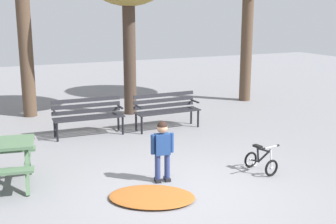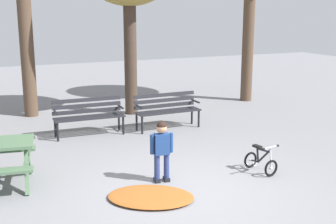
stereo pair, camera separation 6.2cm
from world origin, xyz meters
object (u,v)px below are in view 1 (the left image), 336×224
Objects in this scene: park_bench_far_left at (88,114)px; child_standing at (162,147)px; park_bench_left at (166,108)px; kids_bicycle at (261,161)px.

child_standing reaches higher than park_bench_far_left.
kids_bicycle is (0.28, -3.45, -0.31)m from park_bench_left.
child_standing reaches higher than park_bench_left.
park_bench_left is (1.90, -0.18, 0.00)m from park_bench_far_left.
child_standing reaches higher than kids_bicycle.
child_standing is 1.86m from kids_bicycle.
kids_bicycle is at bearing -10.09° from child_standing.
kids_bicycle is (2.17, -3.63, -0.31)m from park_bench_far_left.
park_bench_far_left and park_bench_left have the same top height.
park_bench_left is at bearing 64.28° from child_standing.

